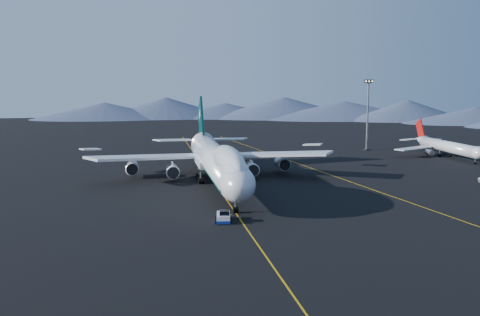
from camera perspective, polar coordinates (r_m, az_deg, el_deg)
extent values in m
plane|color=black|center=(121.90, -2.55, -2.90)|extent=(500.00, 500.00, 0.00)
cube|color=#C8940B|center=(121.89, -2.55, -2.90)|extent=(0.25, 220.00, 0.01)
cube|color=#C8940B|center=(138.43, 9.30, -1.67)|extent=(28.08, 198.09, 0.01)
cone|color=#48536F|center=(351.41, -14.22, 5.05)|extent=(100.00, 100.00, 12.00)
cone|color=#48536F|center=(355.05, -1.58, 5.32)|extent=(100.00, 100.00, 12.00)
cone|color=#48536F|center=(350.00, 11.08, 5.13)|extent=(100.00, 100.00, 12.00)
cone|color=#48536F|center=(336.46, 23.88, 4.48)|extent=(100.00, 100.00, 12.00)
cylinder|color=silver|center=(120.95, -2.57, -0.30)|extent=(6.50, 56.00, 6.50)
ellipsoid|color=silver|center=(93.65, -0.33, -2.77)|extent=(6.50, 10.40, 6.50)
ellipsoid|color=silver|center=(102.47, -1.23, -0.41)|extent=(5.13, 25.16, 5.85)
cube|color=black|center=(91.49, -0.12, -2.26)|extent=(3.60, 1.61, 1.29)
cone|color=silver|center=(153.37, -4.18, 1.77)|extent=(6.50, 12.00, 6.50)
cube|color=#033330|center=(122.07, -2.63, -0.65)|extent=(6.24, 60.00, 1.10)
cube|color=silver|center=(126.51, -2.89, -0.43)|extent=(7.50, 13.00, 1.60)
cube|color=silver|center=(131.39, -9.51, 0.09)|extent=(30.62, 23.28, 2.83)
cube|color=silver|center=(134.78, 2.91, 0.39)|extent=(30.62, 23.28, 2.83)
cylinder|color=slate|center=(128.00, -7.22, -1.34)|extent=(2.90, 5.50, 2.90)
cylinder|color=slate|center=(134.32, -11.41, -0.99)|extent=(2.90, 5.50, 2.90)
cylinder|color=slate|center=(130.28, 1.15, -1.11)|extent=(2.90, 5.50, 2.90)
cylinder|color=slate|center=(138.64, 4.48, -0.57)|extent=(2.90, 5.50, 2.90)
cube|color=#033330|center=(151.91, -4.17, 3.61)|extent=(0.55, 14.11, 15.94)
cube|color=silver|center=(154.23, -7.02, 1.92)|extent=(12.39, 9.47, 0.98)
cube|color=silver|center=(155.74, -1.50, 2.04)|extent=(12.39, 9.47, 0.98)
cylinder|color=black|center=(96.16, -0.48, -5.56)|extent=(0.90, 1.10, 1.10)
cube|color=silver|center=(90.47, -1.79, -6.31)|extent=(2.82, 4.71, 1.11)
cube|color=navy|center=(90.57, -1.79, -6.55)|extent=(2.95, 4.92, 0.50)
cube|color=black|center=(90.27, -1.79, -5.81)|extent=(1.83, 1.83, 0.91)
cylinder|color=silver|center=(177.77, 21.37, 1.10)|extent=(3.50, 29.46, 3.50)
ellipsoid|color=silver|center=(165.49, 24.01, 0.48)|extent=(3.50, 4.90, 3.50)
cone|color=silver|center=(192.77, 18.68, 1.85)|extent=(3.50, 6.44, 3.50)
cube|color=silver|center=(177.26, 18.04, 1.01)|extent=(15.46, 10.44, 0.32)
cube|color=silver|center=(186.62, 23.04, 1.09)|extent=(15.46, 10.44, 0.32)
cylinder|color=slate|center=(177.39, 19.56, 0.58)|extent=(1.75, 3.22, 1.75)
cylinder|color=slate|center=(182.59, 22.32, 0.64)|extent=(1.75, 3.22, 1.75)
cube|color=#AA140F|center=(192.85, 18.66, 2.90)|extent=(0.32, 6.28, 7.42)
cylinder|color=black|center=(189.54, 13.33, 0.89)|extent=(2.23, 2.23, 0.37)
cylinder|color=slate|center=(188.49, 13.45, 4.35)|extent=(0.65, 0.65, 23.25)
cube|color=black|center=(188.13, 13.57, 7.96)|extent=(2.98, 0.74, 1.12)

